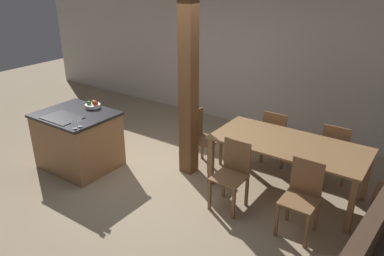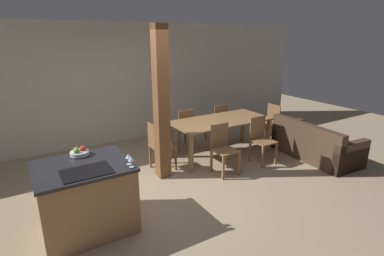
{
  "view_description": "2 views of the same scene",
  "coord_description": "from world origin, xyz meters",
  "px_view_note": "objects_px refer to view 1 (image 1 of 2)",
  "views": [
    {
      "loc": [
        3.23,
        -3.57,
        2.92
      ],
      "look_at": [
        0.6,
        0.2,
        0.95
      ],
      "focal_mm": 35.0,
      "sensor_mm": 36.0,
      "label": 1
    },
    {
      "loc": [
        -1.86,
        -3.82,
        2.42
      ],
      "look_at": [
        0.6,
        0.2,
        0.95
      ],
      "focal_mm": 28.0,
      "sensor_mm": 36.0,
      "label": 2
    }
  ],
  "objects_px": {
    "dining_chair_far_left": "(276,136)",
    "timber_post": "(189,91)",
    "dining_chair_far_right": "(336,151)",
    "wine_glass_near": "(74,121)",
    "dining_chair_near_left": "(232,173)",
    "wine_glass_middle": "(79,119)",
    "kitchen_island": "(78,140)",
    "dining_chair_head_end": "(202,137)",
    "dining_chair_near_right": "(302,196)",
    "dining_table": "(288,149)",
    "fruit_bowl": "(93,105)"
  },
  "relations": [
    {
      "from": "wine_glass_middle",
      "to": "dining_chair_far_right",
      "type": "xyz_separation_m",
      "value": [
        2.93,
        2.15,
        -0.54
      ]
    },
    {
      "from": "dining_chair_far_left",
      "to": "dining_chair_far_right",
      "type": "xyz_separation_m",
      "value": [
        0.92,
        0.0,
        0.0
      ]
    },
    {
      "from": "wine_glass_near",
      "to": "dining_chair_near_right",
      "type": "distance_m",
      "value": 3.09
    },
    {
      "from": "dining_chair_near_right",
      "to": "dining_chair_near_left",
      "type": "bearing_deg",
      "value": 180.0
    },
    {
      "from": "dining_chair_far_right",
      "to": "timber_post",
      "type": "xyz_separation_m",
      "value": [
        -1.92,
        -0.99,
        0.82
      ]
    },
    {
      "from": "fruit_bowl",
      "to": "dining_chair_far_left",
      "type": "bearing_deg",
      "value": 31.8
    },
    {
      "from": "dining_chair_near_left",
      "to": "dining_chair_far_right",
      "type": "height_order",
      "value": "same"
    },
    {
      "from": "dining_chair_near_left",
      "to": "dining_chair_far_left",
      "type": "height_order",
      "value": "same"
    },
    {
      "from": "dining_chair_far_left",
      "to": "timber_post",
      "type": "bearing_deg",
      "value": 44.81
    },
    {
      "from": "dining_chair_far_right",
      "to": "wine_glass_near",
      "type": "bearing_deg",
      "value": 37.41
    },
    {
      "from": "kitchen_island",
      "to": "wine_glass_middle",
      "type": "relative_size",
      "value": 7.94
    },
    {
      "from": "dining_chair_head_end",
      "to": "timber_post",
      "type": "bearing_deg",
      "value": 168.7
    },
    {
      "from": "fruit_bowl",
      "to": "dining_chair_near_left",
      "type": "xyz_separation_m",
      "value": [
        2.46,
        0.1,
        -0.47
      ]
    },
    {
      "from": "dining_chair_head_end",
      "to": "timber_post",
      "type": "distance_m",
      "value": 0.87
    },
    {
      "from": "kitchen_island",
      "to": "fruit_bowl",
      "type": "bearing_deg",
      "value": 82.79
    },
    {
      "from": "wine_glass_near",
      "to": "dining_table",
      "type": "bearing_deg",
      "value": 31.82
    },
    {
      "from": "kitchen_island",
      "to": "timber_post",
      "type": "xyz_separation_m",
      "value": [
        1.51,
        0.86,
        0.85
      ]
    },
    {
      "from": "wine_glass_near",
      "to": "wine_glass_middle",
      "type": "relative_size",
      "value": 1.0
    },
    {
      "from": "wine_glass_middle",
      "to": "dining_chair_head_end",
      "type": "bearing_deg",
      "value": 53.45
    },
    {
      "from": "kitchen_island",
      "to": "dining_chair_near_right",
      "type": "xyz_separation_m",
      "value": [
        3.42,
        0.43,
        0.03
      ]
    },
    {
      "from": "timber_post",
      "to": "dining_chair_head_end",
      "type": "bearing_deg",
      "value": 78.7
    },
    {
      "from": "wine_glass_near",
      "to": "dining_chair_head_end",
      "type": "height_order",
      "value": "wine_glass_near"
    },
    {
      "from": "fruit_bowl",
      "to": "wine_glass_middle",
      "type": "height_order",
      "value": "wine_glass_middle"
    },
    {
      "from": "wine_glass_middle",
      "to": "timber_post",
      "type": "distance_m",
      "value": 1.57
    },
    {
      "from": "dining_chair_near_left",
      "to": "fruit_bowl",
      "type": "bearing_deg",
      "value": -177.59
    },
    {
      "from": "fruit_bowl",
      "to": "wine_glass_near",
      "type": "height_order",
      "value": "wine_glass_near"
    },
    {
      "from": "wine_glass_near",
      "to": "dining_chair_near_right",
      "type": "relative_size",
      "value": 0.16
    },
    {
      "from": "dining_chair_near_left",
      "to": "wine_glass_middle",
      "type": "bearing_deg",
      "value": -159.96
    },
    {
      "from": "kitchen_island",
      "to": "dining_chair_head_end",
      "type": "relative_size",
      "value": 1.26
    },
    {
      "from": "fruit_bowl",
      "to": "dining_chair_near_right",
      "type": "distance_m",
      "value": 3.42
    },
    {
      "from": "dining_chair_far_right",
      "to": "dining_chair_near_left",
      "type": "bearing_deg",
      "value": 56.92
    },
    {
      "from": "dining_table",
      "to": "dining_chair_far_left",
      "type": "distance_m",
      "value": 0.87
    },
    {
      "from": "fruit_bowl",
      "to": "dining_chair_far_left",
      "type": "height_order",
      "value": "fruit_bowl"
    },
    {
      "from": "dining_chair_far_left",
      "to": "dining_chair_near_right",
      "type": "bearing_deg",
      "value": 123.08
    },
    {
      "from": "kitchen_island",
      "to": "timber_post",
      "type": "distance_m",
      "value": 1.93
    },
    {
      "from": "dining_chair_far_left",
      "to": "dining_table",
      "type": "bearing_deg",
      "value": 123.08
    },
    {
      "from": "wine_glass_middle",
      "to": "fruit_bowl",
      "type": "bearing_deg",
      "value": 125.63
    },
    {
      "from": "timber_post",
      "to": "wine_glass_near",
      "type": "bearing_deg",
      "value": -128.91
    },
    {
      "from": "dining_table",
      "to": "dining_chair_near_right",
      "type": "height_order",
      "value": "dining_chair_near_right"
    },
    {
      "from": "dining_chair_head_end",
      "to": "dining_chair_far_left",
      "type": "bearing_deg",
      "value": -52.86
    },
    {
      "from": "dining_chair_far_right",
      "to": "dining_chair_head_end",
      "type": "bearing_deg",
      "value": 20.87
    },
    {
      "from": "wine_glass_near",
      "to": "dining_table",
      "type": "xyz_separation_m",
      "value": [
        2.47,
        1.53,
        -0.34
      ]
    },
    {
      "from": "wine_glass_near",
      "to": "dining_chair_far_left",
      "type": "height_order",
      "value": "wine_glass_near"
    },
    {
      "from": "dining_chair_near_left",
      "to": "timber_post",
      "type": "height_order",
      "value": "timber_post"
    },
    {
      "from": "kitchen_island",
      "to": "dining_chair_far_right",
      "type": "bearing_deg",
      "value": 28.36
    },
    {
      "from": "dining_chair_far_left",
      "to": "wine_glass_near",
      "type": "bearing_deg",
      "value": 48.17
    },
    {
      "from": "dining_chair_near_right",
      "to": "fruit_bowl",
      "type": "bearing_deg",
      "value": -178.25
    },
    {
      "from": "dining_chair_far_right",
      "to": "dining_chair_head_end",
      "type": "distance_m",
      "value": 1.99
    },
    {
      "from": "dining_chair_far_right",
      "to": "dining_table",
      "type": "bearing_deg",
      "value": 56.92
    },
    {
      "from": "fruit_bowl",
      "to": "dining_table",
      "type": "bearing_deg",
      "value": 15.57
    }
  ]
}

